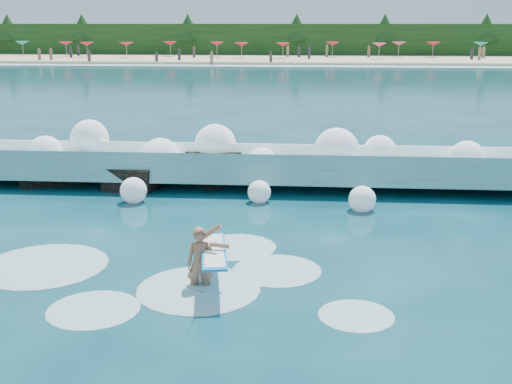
% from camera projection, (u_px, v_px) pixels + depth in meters
% --- Properties ---
extents(ground, '(200.00, 200.00, 0.00)m').
position_uv_depth(ground, '(183.00, 264.00, 14.57)').
color(ground, '#07323F').
rests_on(ground, ground).
extents(beach, '(140.00, 20.00, 0.40)m').
position_uv_depth(beach, '(288.00, 59.00, 89.65)').
color(beach, tan).
rests_on(beach, ground).
extents(wet_band, '(140.00, 5.00, 0.08)m').
position_uv_depth(wet_band, '(286.00, 66.00, 79.10)').
color(wet_band, silver).
rests_on(wet_band, ground).
extents(treeline, '(140.00, 4.00, 5.00)m').
position_uv_depth(treeline, '(291.00, 40.00, 98.69)').
color(treeline, black).
rests_on(treeline, ground).
extents(breaking_wave, '(19.60, 2.98, 1.69)m').
position_uv_depth(breaking_wave, '(242.00, 166.00, 21.71)').
color(breaking_wave, teal).
rests_on(breaking_wave, ground).
extents(rock_cluster, '(8.16, 3.10, 1.26)m').
position_uv_depth(rock_cluster, '(127.00, 171.00, 21.82)').
color(rock_cluster, black).
rests_on(rock_cluster, ground).
extents(surfer_with_board, '(1.00, 2.80, 1.57)m').
position_uv_depth(surfer_with_board, '(203.00, 261.00, 13.16)').
color(surfer_with_board, '#9B6448').
rests_on(surfer_with_board, ground).
extents(wave_spray, '(15.16, 4.51, 2.11)m').
position_uv_depth(wave_spray, '(236.00, 154.00, 21.44)').
color(wave_spray, white).
rests_on(wave_spray, ground).
extents(surf_foam, '(9.06, 5.63, 0.15)m').
position_uv_depth(surf_foam, '(152.00, 275.00, 13.95)').
color(surf_foam, silver).
rests_on(surf_foam, ground).
extents(beach_umbrellas, '(113.85, 6.94, 0.50)m').
position_uv_depth(beach_umbrellas, '(288.00, 44.00, 91.29)').
color(beach_umbrellas, '#C53A62').
rests_on(beach_umbrellas, ground).
extents(beachgoers, '(105.73, 11.70, 1.92)m').
position_uv_depth(beachgoers, '(358.00, 54.00, 86.05)').
color(beachgoers, '#3F332D').
rests_on(beachgoers, ground).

